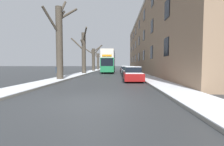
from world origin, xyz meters
The scene contains 16 objects.
ground_plane centered at (0.00, 0.00, 0.00)m, with size 320.00×320.00×0.00m, color #303335.
sidewalk_left centered at (-5.14, 53.00, 0.08)m, with size 2.19×130.00×0.16m.
sidewalk_right centered at (5.14, 53.00, 0.08)m, with size 2.19×130.00×0.16m.
terrace_facade_right centered at (10.74, 27.79, 6.81)m, with size 9.10×51.46×13.61m.
bare_tree_left_0 centered at (-4.86, 9.45, 4.41)m, with size 2.46×4.32×8.94m.
bare_tree_left_1 centered at (-4.83, 20.50, 4.08)m, with size 3.75×4.15×7.91m.
bare_tree_left_2 centered at (-4.83, 31.62, 3.42)m, with size 5.12×2.45×6.94m.
bare_tree_left_3 centered at (-5.03, 41.90, 3.03)m, with size 2.73×1.66×6.14m.
double_decker_bus centered at (-0.53, 25.49, 2.61)m, with size 2.50×10.47×4.63m.
parked_car_0 centered at (2.98, 8.94, 0.70)m, with size 1.83×4.22×1.52m.
parked_car_1 centered at (2.98, 15.48, 0.69)m, with size 1.78×4.60×1.49m.
parked_car_2 centered at (2.98, 21.61, 0.64)m, with size 1.82×4.31×1.37m.
parked_car_3 centered at (2.98, 28.06, 0.64)m, with size 1.77×4.36×1.37m.
parked_car_4 centered at (2.98, 34.18, 0.65)m, with size 1.78×4.21×1.40m.
oncoming_van centered at (-2.61, 38.28, 1.33)m, with size 1.93×5.01×2.46m.
pedestrian_left_sidewalk centered at (-5.45, 10.15, 0.91)m, with size 0.36×0.36×1.65m.
Camera 1 is at (1.47, -6.65, 1.71)m, focal length 24.00 mm.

